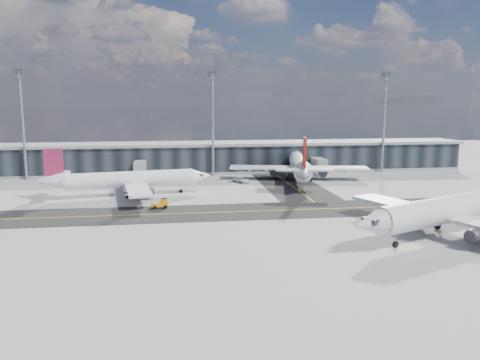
{
  "coord_description": "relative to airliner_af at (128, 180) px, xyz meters",
  "views": [
    {
      "loc": [
        -10.31,
        -81.95,
        20.8
      ],
      "look_at": [
        2.44,
        10.47,
        5.0
      ],
      "focal_mm": 35.0,
      "sensor_mm": 36.0,
      "label": 1
    }
  ],
  "objects": [
    {
      "name": "airliner_redtail",
      "position": [
        42.6,
        14.48,
        0.6
      ],
      "size": [
        36.9,
        43.02,
        12.79
      ],
      "rotation": [
        0.0,
        0.0,
        -0.2
      ],
      "color": "white",
      "rests_on": "ground"
    },
    {
      "name": "floodlight_masts",
      "position": [
        20.9,
        25.92,
        11.98
      ],
      "size": [
        102.5,
        0.7,
        28.9
      ],
      "color": "gray",
      "rests_on": "ground"
    },
    {
      "name": "airliner_af",
      "position": [
        0.0,
        0.0,
        0.0
      ],
      "size": [
        37.0,
        31.68,
        10.97
      ],
      "rotation": [
        0.0,
        0.0,
        -1.42
      ],
      "color": "white",
      "rests_on": "ground"
    },
    {
      "name": "airliner_near",
      "position": [
        53.83,
        -37.83,
        0.54
      ],
      "size": [
        40.68,
        35.16,
        12.59
      ],
      "rotation": [
        0.0,
        0.0,
        1.98
      ],
      "color": "silver",
      "rests_on": "ground"
    },
    {
      "name": "service_van",
      "position": [
        27.12,
        13.63,
        -2.91
      ],
      "size": [
        4.76,
        5.58,
        1.42
      ],
      "primitive_type": "imported",
      "rotation": [
        0.0,
        0.0,
        0.57
      ],
      "color": "white",
      "rests_on": "ground"
    },
    {
      "name": "baggage_tug",
      "position": [
        7.48,
        -13.22,
        -2.65
      ],
      "size": [
        3.29,
        2.01,
        1.94
      ],
      "rotation": [
        0.0,
        0.0,
        -1.42
      ],
      "color": "orange",
      "rests_on": "ground"
    },
    {
      "name": "terminal_concourse",
      "position": [
        20.94,
        32.85,
        0.47
      ],
      "size": [
        152.0,
        19.8,
        8.8
      ],
      "color": "black",
      "rests_on": "ground"
    },
    {
      "name": "taxiway_lanes",
      "position": [
        24.82,
        -11.34,
        -3.61
      ],
      "size": [
        180.0,
        63.0,
        0.03
      ],
      "color": "black",
      "rests_on": "ground"
    },
    {
      "name": "ground",
      "position": [
        20.9,
        -22.08,
        -3.62
      ],
      "size": [
        300.0,
        300.0,
        0.0
      ],
      "primitive_type": "plane",
      "color": "gray",
      "rests_on": "ground"
    }
  ]
}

